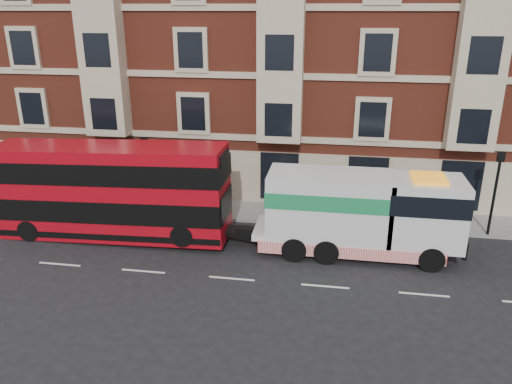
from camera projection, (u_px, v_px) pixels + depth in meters
ground at (232, 279)px, 21.48m from camera, size 120.00×120.00×0.00m
sidewalk at (259, 211)px, 28.40m from camera, size 90.00×3.00×0.15m
victorian_terrace at (285, 23)px, 31.82m from camera, size 45.00×12.00×20.40m
lamp_post_west at (147, 170)px, 27.20m from camera, size 0.35×0.15×4.35m
lamp_post_east at (496, 187)px, 24.49m from camera, size 0.35×0.15×4.35m
double_decker_bus at (110, 190)px, 24.66m from camera, size 11.73×2.69×4.75m
tow_truck at (357, 213)px, 23.00m from camera, size 9.39×2.78×3.91m
pedestrian at (127, 192)px, 28.60m from camera, size 0.73×0.60×1.74m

